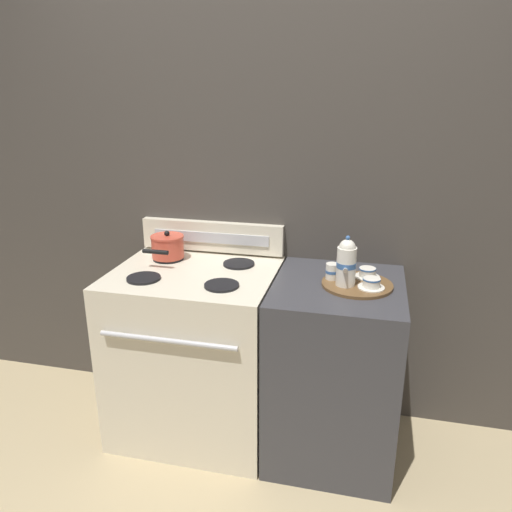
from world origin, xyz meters
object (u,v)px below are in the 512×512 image
object	(u,v)px
teacup_right	(371,283)
creamer_jug	(332,271)
saucepan	(167,246)
teapot	(346,262)
stove	(197,352)
teacup_left	(367,273)
serving_tray	(357,284)

from	to	relation	value
teacup_right	creamer_jug	bearing A→B (deg)	158.35
saucepan	teacup_right	distance (m)	1.05
creamer_jug	teapot	bearing A→B (deg)	-43.17
stove	teacup_left	bearing A→B (deg)	5.81
teapot	teacup_left	xyz separation A→B (m)	(0.09, 0.12, -0.08)
stove	teacup_right	size ratio (longest dim) A/B	7.60
stove	teacup_left	world-z (taller)	teacup_left
saucepan	teacup_right	world-z (taller)	saucepan
teapot	serving_tray	bearing A→B (deg)	35.71
stove	teapot	distance (m)	0.92
serving_tray	stove	bearing A→B (deg)	-179.76
teacup_left	serving_tray	bearing A→B (deg)	-117.02
teapot	teacup_right	world-z (taller)	teapot
saucepan	teapot	bearing A→B (deg)	-10.98
teacup_left	saucepan	bearing A→B (deg)	176.57
teacup_left	teacup_right	distance (m)	0.13
stove	teacup_left	distance (m)	0.96
serving_tray	teacup_left	bearing A→B (deg)	62.98
stove	teapot	bearing A→B (deg)	-2.67
saucepan	creamer_jug	world-z (taller)	saucepan
serving_tray	creamer_jug	distance (m)	0.13
saucepan	teapot	world-z (taller)	teapot
teapot	teacup_left	distance (m)	0.17
teapot	creamer_jug	bearing A→B (deg)	136.83
serving_tray	teacup_right	size ratio (longest dim) A/B	2.72
serving_tray	teapot	distance (m)	0.13
saucepan	creamer_jug	distance (m)	0.87
stove	teapot	xyz separation A→B (m)	(0.73, -0.03, 0.56)
serving_tray	teacup_left	world-z (taller)	teacup_left
serving_tray	teacup_left	xyz separation A→B (m)	(0.04, 0.08, 0.03)
saucepan	creamer_jug	bearing A→B (deg)	-7.85
teacup_left	stove	bearing A→B (deg)	-174.19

